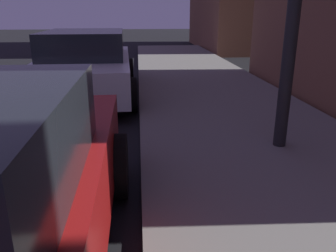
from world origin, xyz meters
The scene contains 1 object.
car_white centered at (2.85, 7.34, 0.72)m, with size 2.24×4.59×1.43m.
Camera 1 is at (4.00, -0.36, 1.81)m, focal length 36.53 mm.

